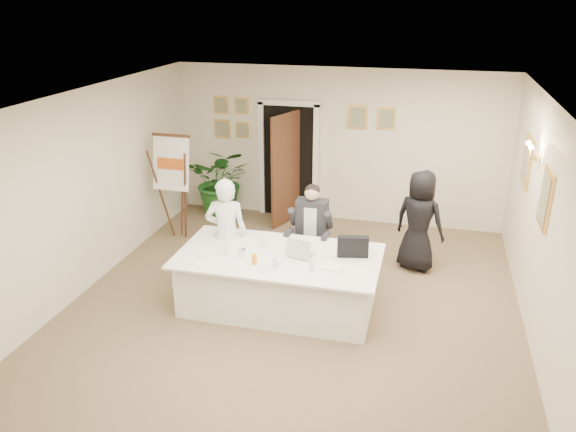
# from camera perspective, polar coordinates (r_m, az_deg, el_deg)

# --- Properties ---
(floor) EXTENTS (7.00, 7.00, 0.00)m
(floor) POSITION_cam_1_polar(r_m,az_deg,el_deg) (7.64, 0.22, -9.73)
(floor) COLOR brown
(floor) RESTS_ON ground
(ceiling) EXTENTS (6.00, 7.00, 0.02)m
(ceiling) POSITION_cam_1_polar(r_m,az_deg,el_deg) (6.62, 0.25, 11.41)
(ceiling) COLOR white
(ceiling) RESTS_ON wall_back
(wall_back) EXTENTS (6.00, 0.10, 2.80)m
(wall_back) POSITION_cam_1_polar(r_m,az_deg,el_deg) (10.27, 5.03, 7.09)
(wall_back) COLOR white
(wall_back) RESTS_ON floor
(wall_front) EXTENTS (6.00, 0.10, 2.80)m
(wall_front) POSITION_cam_1_polar(r_m,az_deg,el_deg) (4.14, -12.24, -17.54)
(wall_front) COLOR white
(wall_front) RESTS_ON floor
(wall_left) EXTENTS (0.10, 7.00, 2.80)m
(wall_left) POSITION_cam_1_polar(r_m,az_deg,el_deg) (8.22, -20.51, 1.99)
(wall_left) COLOR white
(wall_left) RESTS_ON floor
(wall_right) EXTENTS (0.10, 7.00, 2.80)m
(wall_right) POSITION_cam_1_polar(r_m,az_deg,el_deg) (6.97, 24.92, -2.18)
(wall_right) COLOR white
(wall_right) RESTS_ON floor
(doorway) EXTENTS (1.14, 0.86, 2.20)m
(doorway) POSITION_cam_1_polar(r_m,az_deg,el_deg) (10.37, -0.03, 5.27)
(doorway) COLOR black
(doorway) RESTS_ON floor
(pictures_back_wall) EXTENTS (3.40, 0.06, 0.80)m
(pictures_back_wall) POSITION_cam_1_polar(r_m,az_deg,el_deg) (10.30, 0.63, 9.77)
(pictures_back_wall) COLOR #E5B24E
(pictures_back_wall) RESTS_ON wall_back
(pictures_right_wall) EXTENTS (0.06, 2.20, 0.80)m
(pictures_right_wall) POSITION_cam_1_polar(r_m,az_deg,el_deg) (7.96, 23.76, 3.55)
(pictures_right_wall) COLOR #E5B24E
(pictures_right_wall) RESTS_ON wall_right
(wall_sconce) EXTENTS (0.20, 0.30, 0.24)m
(wall_sconce) POSITION_cam_1_polar(r_m,az_deg,el_deg) (7.86, 23.64, 6.03)
(wall_sconce) COLOR gold
(wall_sconce) RESTS_ON wall_right
(conference_table) EXTENTS (2.67, 1.43, 0.78)m
(conference_table) POSITION_cam_1_polar(r_m,az_deg,el_deg) (7.57, -0.95, -6.59)
(conference_table) COLOR white
(conference_table) RESTS_ON floor
(seated_man) EXTENTS (0.66, 0.70, 1.44)m
(seated_man) POSITION_cam_1_polar(r_m,az_deg,el_deg) (8.28, 2.36, -1.50)
(seated_man) COLOR black
(seated_man) RESTS_ON floor
(flip_chart) EXTENTS (0.63, 0.41, 1.81)m
(flip_chart) POSITION_cam_1_polar(r_m,az_deg,el_deg) (9.71, -11.31, 2.40)
(flip_chart) COLOR #32200F
(flip_chart) RESTS_ON floor
(standing_man) EXTENTS (0.66, 0.50, 1.64)m
(standing_man) POSITION_cam_1_polar(r_m,az_deg,el_deg) (7.97, -6.25, -1.82)
(standing_man) COLOR silver
(standing_man) RESTS_ON floor
(standing_woman) EXTENTS (0.90, 0.76, 1.57)m
(standing_woman) POSITION_cam_1_polar(r_m,az_deg,el_deg) (8.69, 13.20, -0.48)
(standing_woman) COLOR black
(standing_woman) RESTS_ON floor
(potted_palm) EXTENTS (1.31, 1.17, 1.34)m
(potted_palm) POSITION_cam_1_polar(r_m,az_deg,el_deg) (10.75, -6.75, 3.63)
(potted_palm) COLOR #1B511B
(potted_palm) RESTS_ON floor
(laptop) EXTENTS (0.41, 0.43, 0.28)m
(laptop) POSITION_cam_1_polar(r_m,az_deg,el_deg) (7.35, 1.27, -2.99)
(laptop) COLOR #B7BABC
(laptop) RESTS_ON conference_table
(laptop_bag) EXTENTS (0.42, 0.19, 0.28)m
(laptop_bag) POSITION_cam_1_polar(r_m,az_deg,el_deg) (7.35, 6.60, -3.11)
(laptop_bag) COLOR black
(laptop_bag) RESTS_ON conference_table
(paper_stack) EXTENTS (0.32, 0.27, 0.03)m
(paper_stack) POSITION_cam_1_polar(r_m,az_deg,el_deg) (7.08, 4.49, -5.19)
(paper_stack) COLOR white
(paper_stack) RESTS_ON conference_table
(plate_left) EXTENTS (0.24, 0.24, 0.01)m
(plate_left) POSITION_cam_1_polar(r_m,az_deg,el_deg) (7.41, -8.46, -4.13)
(plate_left) COLOR white
(plate_left) RESTS_ON conference_table
(plate_mid) EXTENTS (0.26, 0.26, 0.01)m
(plate_mid) POSITION_cam_1_polar(r_m,az_deg,el_deg) (7.20, -5.97, -4.80)
(plate_mid) COLOR white
(plate_mid) RESTS_ON conference_table
(plate_near) EXTENTS (0.24, 0.24, 0.01)m
(plate_near) POSITION_cam_1_polar(r_m,az_deg,el_deg) (7.03, -2.11, -5.37)
(plate_near) COLOR white
(plate_near) RESTS_ON conference_table
(glass_a) EXTENTS (0.06, 0.06, 0.14)m
(glass_a) POSITION_cam_1_polar(r_m,az_deg,el_deg) (7.45, -6.35, -3.34)
(glass_a) COLOR silver
(glass_a) RESTS_ON conference_table
(glass_b) EXTENTS (0.07, 0.07, 0.14)m
(glass_b) POSITION_cam_1_polar(r_m,az_deg,el_deg) (7.02, -1.31, -4.85)
(glass_b) COLOR silver
(glass_b) RESTS_ON conference_table
(glass_c) EXTENTS (0.06, 0.06, 0.14)m
(glass_c) POSITION_cam_1_polar(r_m,az_deg,el_deg) (6.98, 2.41, -5.04)
(glass_c) COLOR silver
(glass_c) RESTS_ON conference_table
(glass_d) EXTENTS (0.07, 0.07, 0.14)m
(glass_d) POSITION_cam_1_polar(r_m,az_deg,el_deg) (7.61, -2.51, -2.67)
(glass_d) COLOR silver
(glass_d) RESTS_ON conference_table
(oj_glass) EXTENTS (0.08, 0.08, 0.13)m
(oj_glass) POSITION_cam_1_polar(r_m,az_deg,el_deg) (7.15, -3.44, -4.41)
(oj_glass) COLOR orange
(oj_glass) RESTS_ON conference_table
(steel_jug) EXTENTS (0.10, 0.10, 0.11)m
(steel_jug) POSITION_cam_1_polar(r_m,az_deg,el_deg) (7.35, -4.70, -3.76)
(steel_jug) COLOR silver
(steel_jug) RESTS_ON conference_table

